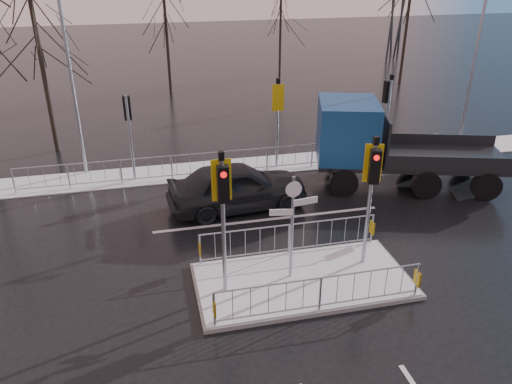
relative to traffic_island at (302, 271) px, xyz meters
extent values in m
plane|color=black|center=(0.01, -0.01, -0.39)|extent=(120.00, 120.00, 0.00)
cube|color=white|center=(0.01, 8.59, -0.37)|extent=(30.00, 2.00, 0.04)
cube|color=silver|center=(0.01, 3.79, -0.39)|extent=(8.00, 0.15, 0.01)
cube|color=slate|center=(0.01, -0.01, -0.33)|extent=(6.00, 3.00, 0.12)
cube|color=white|center=(0.01, -0.01, -0.26)|extent=(5.85, 2.85, 0.03)
cube|color=gold|center=(-2.69, -1.39, 0.28)|extent=(0.05, 0.28, 0.42)
cube|color=gold|center=(2.71, -1.39, 0.28)|extent=(0.05, 0.28, 0.42)
cube|color=gold|center=(-2.69, 1.37, 0.28)|extent=(0.05, 0.28, 0.42)
cube|color=gold|center=(2.71, 1.37, 0.28)|extent=(0.05, 0.28, 0.42)
cylinder|color=#959AA3|center=(-2.19, -0.01, 1.63)|extent=(0.11, 0.11, 3.80)
cube|color=black|center=(-2.19, -0.19, 2.98)|extent=(0.28, 0.22, 0.95)
cylinder|color=red|center=(-2.19, -0.30, 3.28)|extent=(0.16, 0.04, 0.16)
cube|color=gold|center=(-2.19, 0.06, 2.98)|extent=(0.50, 0.03, 1.10)
cube|color=black|center=(-2.19, -0.01, 3.65)|extent=(0.14, 0.14, 0.22)
cylinder|color=#959AA3|center=(2.01, 0.39, 1.58)|extent=(0.11, 0.11, 3.70)
cube|color=black|center=(1.96, 0.22, 2.88)|extent=(0.33, 0.28, 0.95)
cylinder|color=red|center=(1.94, 0.11, 3.18)|extent=(0.16, 0.08, 0.16)
cube|color=gold|center=(2.03, 0.46, 2.88)|extent=(0.49, 0.16, 1.10)
cube|color=black|center=(2.01, 0.39, 3.55)|extent=(0.14, 0.14, 0.22)
cylinder|color=#959AA3|center=(-0.29, 0.19, 1.28)|extent=(0.09, 0.09, 3.10)
cube|color=silver|center=(0.06, 0.19, 2.08)|extent=(0.70, 0.14, 0.18)
cube|color=silver|center=(-0.61, 0.19, 1.83)|extent=(0.62, 0.15, 0.18)
cylinder|color=silver|center=(-0.29, 0.16, 2.48)|extent=(0.44, 0.03, 0.44)
cylinder|color=#959AA3|center=(-4.49, 8.29, 1.40)|extent=(0.11, 0.11, 3.50)
cube|color=black|center=(-4.49, 8.47, 2.60)|extent=(0.28, 0.22, 0.95)
cylinder|color=red|center=(-4.49, 8.58, 2.90)|extent=(0.16, 0.04, 0.16)
cylinder|color=#959AA3|center=(1.51, 8.29, 1.45)|extent=(0.11, 0.11, 3.60)
cube|color=black|center=(1.51, 8.47, 2.70)|extent=(0.28, 0.22, 0.95)
cylinder|color=red|center=(1.51, 8.58, 3.00)|extent=(0.16, 0.04, 0.16)
cube|color=gold|center=(1.51, 8.22, 2.70)|extent=(0.50, 0.03, 1.10)
cube|color=black|center=(1.51, 8.29, 3.37)|extent=(0.14, 0.14, 0.22)
cylinder|color=#959AA3|center=(6.51, 8.29, 1.40)|extent=(0.11, 0.11, 3.50)
cube|color=black|center=(6.46, 8.46, 2.60)|extent=(0.33, 0.28, 0.95)
cylinder|color=red|center=(6.44, 8.57, 2.90)|extent=(0.16, 0.08, 0.16)
cube|color=black|center=(6.51, 8.29, 3.27)|extent=(0.14, 0.14, 0.22)
imported|color=black|center=(-0.86, 4.95, 0.46)|extent=(5.14, 2.40, 1.70)
cylinder|color=black|center=(3.25, 5.00, 0.16)|extent=(1.15, 0.64, 1.10)
cylinder|color=black|center=(3.93, 7.21, 0.16)|extent=(1.15, 0.64, 1.10)
cylinder|color=black|center=(6.20, 4.11, 0.16)|extent=(1.15, 0.64, 1.10)
cylinder|color=black|center=(6.87, 6.32, 0.16)|extent=(1.15, 0.64, 1.10)
cylinder|color=black|center=(8.30, 3.47, 0.16)|extent=(1.15, 0.64, 1.10)
cylinder|color=black|center=(8.97, 5.68, 0.16)|extent=(1.15, 0.64, 1.10)
cube|color=black|center=(6.11, 5.34, 0.69)|extent=(7.68, 4.53, 0.18)
cube|color=navy|center=(3.70, 6.08, 1.87)|extent=(2.87, 3.16, 2.20)
cube|color=black|center=(4.72, 5.77, 2.31)|extent=(0.68, 2.12, 1.21)
cube|color=#2D3033|center=(3.06, 6.27, 0.65)|extent=(0.86, 2.46, 0.38)
cube|color=black|center=(7.27, 4.99, 0.84)|extent=(5.40, 3.93, 0.13)
cube|color=black|center=(5.01, 5.68, 1.72)|extent=(0.85, 2.55, 1.65)
cylinder|color=black|center=(-7.99, 12.49, 3.29)|extent=(0.20, 0.20, 7.36)
cylinder|color=black|center=(-1.99, 21.99, 3.06)|extent=(0.19, 0.19, 6.90)
cylinder|color=black|center=(6.01, 23.99, 2.60)|extent=(0.16, 0.16, 5.98)
cylinder|color=black|center=(14.01, 20.99, 3.29)|extent=(0.20, 0.20, 7.36)
cylinder|color=#959AA3|center=(10.51, 8.49, 3.61)|extent=(0.14, 0.14, 8.00)
cylinder|color=#959AA3|center=(-6.49, 9.49, 3.71)|extent=(0.14, 0.14, 8.20)
camera|label=1|loc=(-3.89, -10.99, 8.01)|focal=35.00mm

